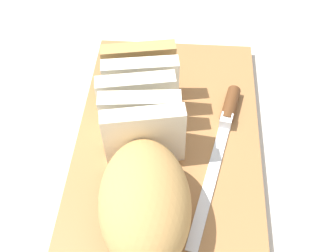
% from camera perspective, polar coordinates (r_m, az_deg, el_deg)
% --- Properties ---
extents(ground_plane, '(3.00, 3.00, 0.00)m').
position_cam_1_polar(ground_plane, '(0.64, -0.00, -2.73)').
color(ground_plane, beige).
extents(cutting_board, '(0.45, 0.29, 0.02)m').
position_cam_1_polar(cutting_board, '(0.64, -0.00, -2.21)').
color(cutting_board, '#9E6B3D').
rests_on(cutting_board, ground_plane).
extents(bread_loaf, '(0.35, 0.16, 0.11)m').
position_cam_1_polar(bread_loaf, '(0.54, -3.53, -4.66)').
color(bread_loaf, tan).
rests_on(bread_loaf, cutting_board).
extents(bread_knife, '(0.28, 0.08, 0.02)m').
position_cam_1_polar(bread_knife, '(0.64, 8.13, 0.51)').
color(bread_knife, silver).
rests_on(bread_knife, cutting_board).
extents(crumb_near_knife, '(0.01, 0.01, 0.01)m').
position_cam_1_polar(crumb_near_knife, '(0.64, -6.78, -0.61)').
color(crumb_near_knife, '#996633').
rests_on(crumb_near_knife, cutting_board).
extents(crumb_near_loaf, '(0.00, 0.00, 0.00)m').
position_cam_1_polar(crumb_near_loaf, '(0.61, -1.09, -3.89)').
color(crumb_near_loaf, '#996633').
rests_on(crumb_near_loaf, cutting_board).
extents(crumb_stray_left, '(0.00, 0.00, 0.00)m').
position_cam_1_polar(crumb_stray_left, '(0.59, 1.32, -6.51)').
color(crumb_stray_left, '#996633').
rests_on(crumb_stray_left, cutting_board).
extents(crumb_stray_right, '(0.00, 0.00, 0.00)m').
position_cam_1_polar(crumb_stray_right, '(0.64, 2.33, -0.17)').
color(crumb_stray_right, '#996633').
rests_on(crumb_stray_right, cutting_board).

